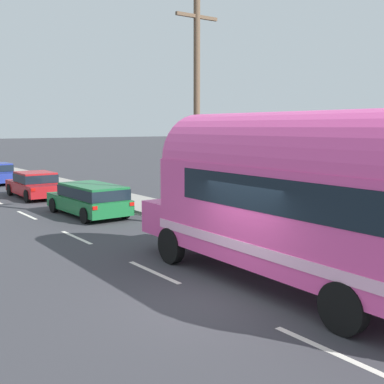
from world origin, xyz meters
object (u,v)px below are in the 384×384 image
object	(u,v)px
painted_bus	(308,193)
car_lead	(90,198)
utility_pole	(197,109)
car_second	(35,184)

from	to	relation	value
painted_bus	car_lead	bearing A→B (deg)	89.14
painted_bus	car_lead	distance (m)	11.96
utility_pole	car_lead	distance (m)	6.17
car_lead	painted_bus	bearing A→B (deg)	-90.86
utility_pole	car_second	distance (m)	12.11
car_second	car_lead	bearing A→B (deg)	-89.84
utility_pole	car_second	size ratio (longest dim) A/B	1.85
car_lead	car_second	bearing A→B (deg)	90.16
utility_pole	painted_bus	size ratio (longest dim) A/B	0.82
car_lead	car_second	distance (m)	6.87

